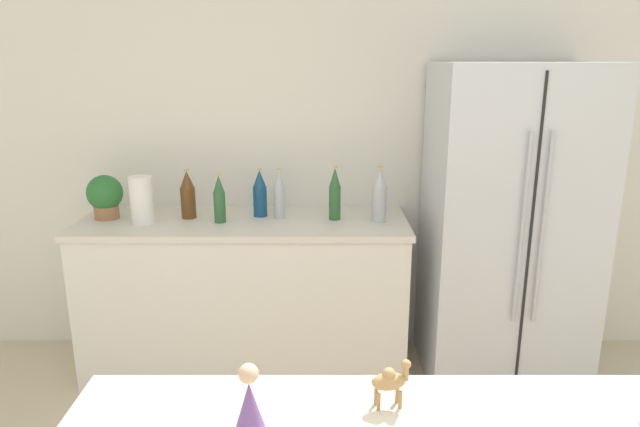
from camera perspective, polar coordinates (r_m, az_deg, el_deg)
wall_back at (r=3.42m, az=1.77°, el=6.87°), size 8.00×0.06×2.55m
back_counter at (r=3.36m, az=-7.22°, el=-8.04°), size 1.83×0.63×0.91m
refrigerator at (r=3.30m, az=18.46°, el=-1.29°), size 0.86×0.69×1.76m
potted_plant at (r=3.39m, az=-20.51°, el=1.71°), size 0.20×0.20×0.25m
paper_towel_roll at (r=3.22m, az=-17.22°, el=1.31°), size 0.12×0.12×0.26m
back_bottle_0 at (r=3.27m, az=-12.90°, el=1.84°), size 0.08×0.08×0.28m
back_bottle_1 at (r=3.15m, az=1.68°, el=1.94°), size 0.07×0.07×0.30m
back_bottle_2 at (r=3.15m, az=-9.85°, el=1.42°), size 0.06×0.06×0.27m
back_bottle_3 at (r=3.24m, az=-5.85°, el=1.99°), size 0.08×0.08×0.27m
back_bottle_4 at (r=3.12m, az=6.13°, el=1.82°), size 0.08×0.08×0.31m
back_bottle_5 at (r=3.18m, az=-3.91°, el=1.89°), size 0.06×0.06×0.28m
camel_figurine at (r=1.40m, az=7.22°, el=-16.22°), size 0.10×0.05×0.12m
wise_man_figurine_blue at (r=1.32m, az=-6.90°, el=-18.23°), size 0.07×0.07×0.16m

